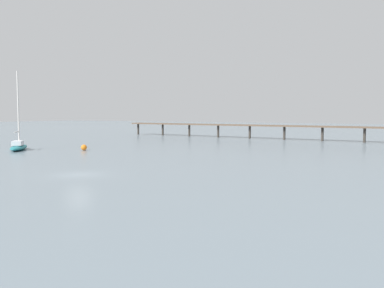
{
  "coord_description": "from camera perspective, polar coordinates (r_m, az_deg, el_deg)",
  "views": [
    {
      "loc": [
        28.51,
        -29.22,
        5.64
      ],
      "look_at": [
        0.0,
        20.76,
        1.5
      ],
      "focal_mm": 41.27,
      "sensor_mm": 36.0,
      "label": 1
    }
  ],
  "objects": [
    {
      "name": "mooring_buoy_far",
      "position": [
        67.28,
        -13.79,
        -0.44
      ],
      "size": [
        0.88,
        0.88,
        0.88
      ],
      "primitive_type": "sphere",
      "color": "orange",
      "rests_on": "ground_plane"
    },
    {
      "name": "ground_plane",
      "position": [
        41.21,
        -14.49,
        -3.88
      ],
      "size": [
        400.0,
        400.0,
        0.0
      ],
      "primitive_type": "plane",
      "color": "slate"
    },
    {
      "name": "sailboat_teal",
      "position": [
        70.78,
        -21.51,
        -0.17
      ],
      "size": [
        6.68,
        7.39,
        11.8
      ],
      "color": "#1E727A",
      "rests_on": "ground_plane"
    }
  ]
}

